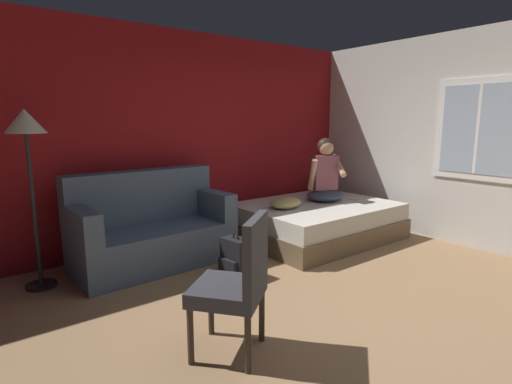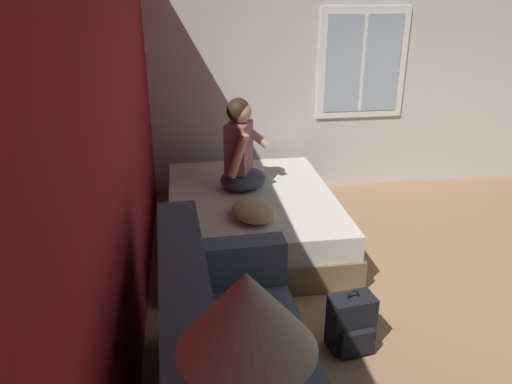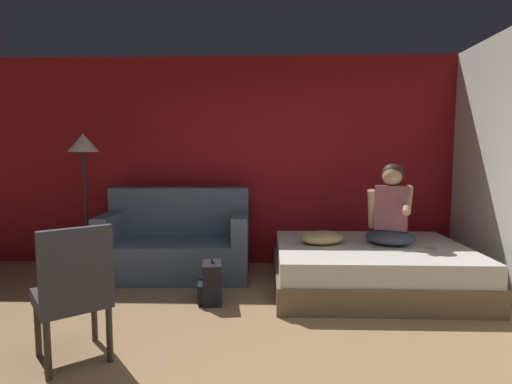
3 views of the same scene
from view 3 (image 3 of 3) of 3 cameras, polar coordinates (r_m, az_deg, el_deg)
name	(u,v)px [view 3 (image 3 of 3)]	position (r m, az deg, el deg)	size (l,w,h in m)	color
wall_back_accent	(249,162)	(5.29, -1.01, 4.32)	(10.25, 0.16, 2.70)	maroon
bed	(370,267)	(4.55, 16.03, -10.31)	(2.06, 1.59, 0.48)	brown
couch	(177,243)	(4.91, -11.18, -7.14)	(1.73, 0.88, 1.04)	#47566B
side_chair	(73,289)	(3.10, -24.64, -12.49)	(0.65, 0.65, 0.98)	#382D23
person_seated	(391,212)	(4.55, 18.72, -2.68)	(0.65, 0.61, 0.88)	#383D51
backpack	(211,283)	(4.04, -6.44, -12.83)	(0.26, 0.32, 0.46)	black
throw_pillow	(322,238)	(4.43, 9.39, -6.44)	(0.48, 0.36, 0.14)	tan
cell_phone	(432,248)	(4.54, 23.80, -7.39)	(0.07, 0.14, 0.01)	#B7B7BC
floor_lamp	(84,156)	(5.22, -23.39, 4.72)	(0.36, 0.36, 1.70)	black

